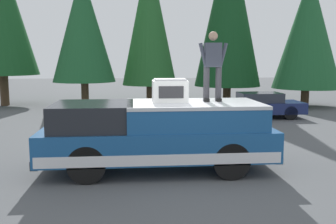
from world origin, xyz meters
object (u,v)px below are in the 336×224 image
Objects in this scene: pickup_truck at (158,135)px; parked_car_navy at (258,105)px; person_on_truck_bed at (213,64)px; compressor_unit at (170,90)px.

pickup_truck is 9.28m from parked_car_navy.
pickup_truck is 2.17m from person_on_truck_bed.
person_on_truck_bed reaches higher than compressor_unit.
pickup_truck is 6.60× the size of compressor_unit.
person_on_truck_bed reaches higher than pickup_truck.
person_on_truck_bed is (0.18, -1.36, 1.68)m from pickup_truck.
compressor_unit is at bearing 147.72° from parked_car_navy.
compressor_unit reaches higher than pickup_truck.
person_on_truck_bed is 0.41× the size of parked_car_navy.
parked_car_navy is at bearing -33.34° from pickup_truck.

